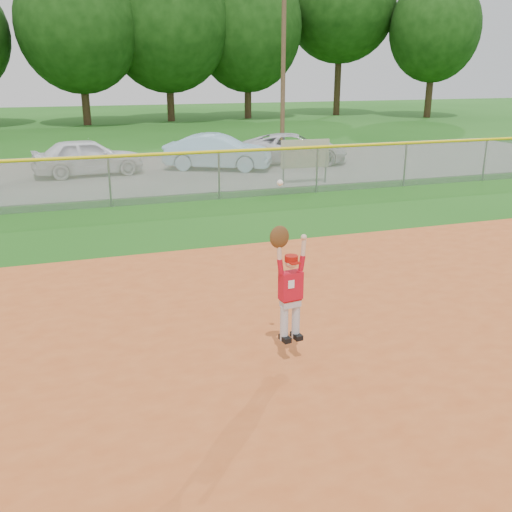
% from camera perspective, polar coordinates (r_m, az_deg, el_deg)
% --- Properties ---
extents(ground, '(120.00, 120.00, 0.00)m').
position_cam_1_polar(ground, '(8.24, -8.43, -10.54)').
color(ground, '#1B5313').
rests_on(ground, ground).
extents(clay_infield, '(24.00, 16.00, 0.04)m').
position_cam_1_polar(clay_infield, '(5.81, -2.67, -24.18)').
color(clay_infield, '#BA5221').
rests_on(clay_infield, ground).
extents(parking_strip, '(44.00, 10.00, 0.03)m').
position_cam_1_polar(parking_strip, '(23.50, -15.45, 8.00)').
color(parking_strip, gray).
rests_on(parking_strip, ground).
extents(car_white_a, '(4.27, 2.08, 1.40)m').
position_cam_1_polar(car_white_a, '(22.96, -16.45, 9.50)').
color(car_white_a, white).
rests_on(car_white_a, parking_strip).
extents(car_blue, '(4.47, 3.21, 1.40)m').
position_cam_1_polar(car_blue, '(23.39, -3.83, 10.34)').
color(car_blue, '#97C8E2').
rests_on(car_blue, parking_strip).
extents(car_white_b, '(5.00, 3.47, 1.27)m').
position_cam_1_polar(car_white_b, '(24.93, 3.79, 10.68)').
color(car_white_b, silver).
rests_on(car_white_b, parking_strip).
extents(sponsor_sign, '(1.78, 0.15, 1.58)m').
position_cam_1_polar(sponsor_sign, '(20.38, 4.93, 10.03)').
color(sponsor_sign, gray).
rests_on(sponsor_sign, ground).
extents(outfield_fence, '(40.06, 0.10, 1.55)m').
position_cam_1_polar(outfield_fence, '(17.45, -14.46, 7.60)').
color(outfield_fence, gray).
rests_on(outfield_fence, ground).
extents(power_lines, '(19.40, 0.24, 9.00)m').
position_cam_1_polar(power_lines, '(29.23, -14.97, 19.14)').
color(power_lines, '#4C3823').
rests_on(power_lines, ground).
extents(tree_line, '(62.37, 13.00, 14.43)m').
position_cam_1_polar(tree_line, '(45.24, -16.86, 22.11)').
color(tree_line, '#422D1C').
rests_on(tree_line, ground).
extents(ballplayer, '(0.55, 0.25, 2.25)m').
position_cam_1_polar(ballplayer, '(7.70, 3.32, -2.81)').
color(ballplayer, silver).
rests_on(ballplayer, ground).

